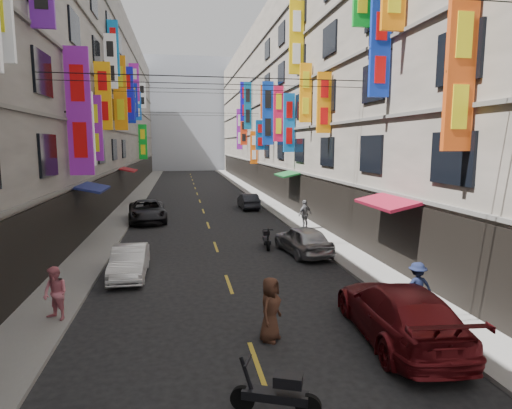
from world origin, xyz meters
name	(u,v)px	position (x,y,z in m)	size (l,w,h in m)	color
sidewalk_left	(133,202)	(-6.00, 42.00, 0.06)	(2.00, 90.00, 0.12)	slate
sidewalk_right	(263,199)	(6.00, 42.00, 0.06)	(2.00, 90.00, 0.12)	slate
building_row_left	(55,94)	(-11.99, 42.00, 9.49)	(10.14, 90.00, 19.00)	gray
building_row_right	(326,99)	(11.99, 42.00, 9.49)	(10.14, 90.00, 19.00)	gray
haze_block	(187,115)	(0.00, 92.00, 11.00)	(18.00, 8.00, 22.00)	#A8AFBC
shop_signage	(200,92)	(-0.11, 34.92, 9.07)	(14.00, 55.00, 12.28)	#0E30AC
street_awnings	(189,186)	(-1.26, 26.00, 3.00)	(13.99, 35.20, 0.41)	#144D29
overhead_cables	(206,87)	(0.00, 30.00, 8.80)	(14.00, 38.04, 1.24)	black
lane_markings	(201,206)	(0.00, 39.00, 0.00)	(0.12, 80.20, 0.01)	gold
scooter_crossing	(277,394)	(0.04, 9.99, 0.44)	(1.71, 0.85, 1.14)	black
scooter_far_right	(267,239)	(2.55, 23.38, 0.44)	(0.50, 1.80, 1.14)	black
car_left_mid	(129,262)	(-3.79, 19.59, 0.62)	(1.30, 3.74, 1.23)	white
car_left_far	(147,211)	(-4.00, 32.06, 0.73)	(2.43, 5.26, 1.46)	black
car_right_near	(399,312)	(4.00, 12.62, 0.77)	(2.16, 5.32, 1.54)	maroon
car_right_mid	(303,240)	(4.00, 21.81, 0.70)	(1.66, 4.12, 1.40)	#A9AAAE
car_right_far	(248,201)	(3.70, 36.65, 0.63)	(1.32, 3.80, 1.25)	#24252B
pedestrian_lfar	(55,294)	(-5.40, 15.32, 0.92)	(0.78, 0.53, 1.60)	pink
pedestrian_rnear	(417,287)	(5.40, 14.10, 0.89)	(1.00, 0.52, 1.55)	#121832
pedestrian_rfar	(305,214)	(5.70, 27.20, 1.01)	(1.04, 0.59, 1.78)	#605F62
pedestrian_crossing	(270,309)	(0.58, 13.17, 0.88)	(0.86, 0.58, 1.75)	#47291C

